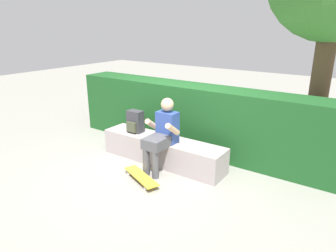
# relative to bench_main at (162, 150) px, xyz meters

# --- Properties ---
(ground_plane) EXTENTS (24.00, 24.00, 0.00)m
(ground_plane) POSITION_rel_bench_main_xyz_m (0.00, -0.34, -0.22)
(ground_plane) COLOR gray
(bench_main) EXTENTS (2.31, 0.51, 0.45)m
(bench_main) POSITION_rel_bench_main_xyz_m (0.00, 0.00, 0.00)
(bench_main) COLOR #9F9292
(bench_main) RESTS_ON ground
(person_skater) EXTENTS (0.49, 0.62, 1.20)m
(person_skater) POSITION_rel_bench_main_xyz_m (0.16, -0.22, 0.42)
(person_skater) COLOR #2D4793
(person_skater) RESTS_ON ground
(skateboard_near_person) EXTENTS (0.82, 0.49, 0.09)m
(skateboard_near_person) POSITION_rel_bench_main_xyz_m (0.13, -0.75, -0.15)
(skateboard_near_person) COLOR gold
(skateboard_near_person) RESTS_ON ground
(backpack_on_bench) EXTENTS (0.28, 0.23, 0.40)m
(backpack_on_bench) POSITION_rel_bench_main_xyz_m (-0.60, -0.01, 0.42)
(backpack_on_bench) COLOR #333338
(backpack_on_bench) RESTS_ON bench_main
(hedge_row) EXTENTS (5.21, 0.65, 1.25)m
(hedge_row) POSITION_rel_bench_main_xyz_m (0.09, 0.88, 0.40)
(hedge_row) COLOR #194B1F
(hedge_row) RESTS_ON ground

